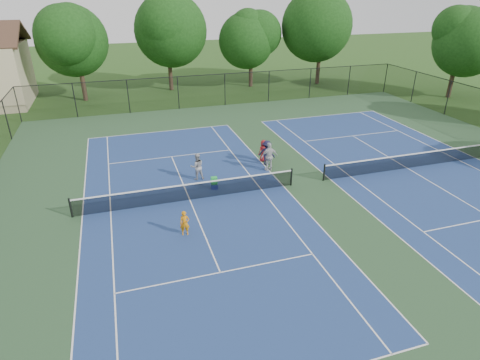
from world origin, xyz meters
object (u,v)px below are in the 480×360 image
object	(u,v)px
tree_back_b	(167,27)
instructor	(197,167)
child_player	(185,223)
tree_back_a	(75,38)
tree_back_c	(251,36)
tree_side_e	(461,39)
ball_crate	(214,186)
bystander_a	(269,157)
bystander_b	(267,153)
ball_hopper	(214,181)
tree_back_d	(322,22)
bystander_c	(264,151)

from	to	relation	value
tree_back_b	instructor	bearing A→B (deg)	-94.95
child_player	tree_back_a	bearing A→B (deg)	108.13
tree_back_c	instructor	distance (m)	25.54
tree_back_c	tree_side_e	bearing A→B (deg)	-31.43
tree_back_b	ball_crate	xyz separation A→B (m)	(-1.40, -25.10, -6.44)
tree_back_a	tree_back_c	distance (m)	18.04
bystander_a	ball_crate	world-z (taller)	bystander_a
instructor	bystander_b	world-z (taller)	bystander_b
ball_crate	ball_hopper	world-z (taller)	ball_hopper
tree_back_d	ball_crate	size ratio (longest dim) A/B	28.39
tree_back_c	child_player	world-z (taller)	tree_back_c
tree_back_c	bystander_b	size ratio (longest dim) A/B	5.11
tree_back_b	tree_back_d	bearing A→B (deg)	-6.71
tree_back_a	tree_back_c	xyz separation A→B (m)	(18.00, 1.00, -0.56)
ball_crate	ball_hopper	size ratio (longest dim) A/B	0.85
tree_back_d	bystander_c	distance (m)	25.45
child_player	bystander_b	xyz separation A→B (m)	(6.50, 6.47, 0.21)
tree_back_a	bystander_a	world-z (taller)	tree_back_a
child_player	bystander_a	xyz separation A→B (m)	(6.33, 5.60, 0.31)
tree_back_d	tree_side_e	xyz separation A→B (m)	(10.00, -10.00, -1.02)
bystander_a	bystander_b	xyz separation A→B (m)	(0.17, 0.88, -0.10)
tree_back_d	bystander_a	xyz separation A→B (m)	(-14.51, -21.63, -5.91)
tree_back_b	ball_hopper	size ratio (longest dim) A/B	23.27
tree_back_b	ball_hopper	distance (m)	25.86
tree_side_e	bystander_a	size ratio (longest dim) A/B	4.83
instructor	bystander_c	world-z (taller)	instructor
tree_back_d	ball_hopper	world-z (taller)	tree_back_d
instructor	bystander_a	distance (m)	4.53
tree_side_e	child_player	bearing A→B (deg)	-150.80
tree_back_b	tree_side_e	size ratio (longest dim) A/B	1.13
tree_back_d	bystander_b	bearing A→B (deg)	-124.62
bystander_a	child_player	bearing A→B (deg)	39.69
tree_back_d	tree_back_c	bearing A→B (deg)	172.87
tree_side_e	bystander_a	bearing A→B (deg)	-154.61
bystander_b	ball_crate	bearing A→B (deg)	67.35
tree_back_c	tree_side_e	size ratio (longest dim) A/B	0.95
instructor	bystander_a	size ratio (longest dim) A/B	0.89
tree_back_a	tree_back_d	bearing A→B (deg)	0.00
bystander_c	child_player	bearing A→B (deg)	35.00
tree_side_e	bystander_b	world-z (taller)	tree_side_e
tree_back_c	instructor	size ratio (longest dim) A/B	5.13
bystander_b	ball_hopper	bearing A→B (deg)	67.35
tree_side_e	bystander_a	distance (m)	27.57
tree_back_b	tree_back_c	world-z (taller)	tree_back_b
tree_back_a	ball_crate	bearing A→B (deg)	-71.80
bystander_c	tree_side_e	bearing A→B (deg)	-169.77
child_player	tree_back_d	bearing A→B (deg)	59.96
tree_side_e	bystander_b	bearing A→B (deg)	-156.15
tree_back_d	bystander_a	world-z (taller)	tree_back_d
tree_back_b	tree_side_e	world-z (taller)	tree_back_b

